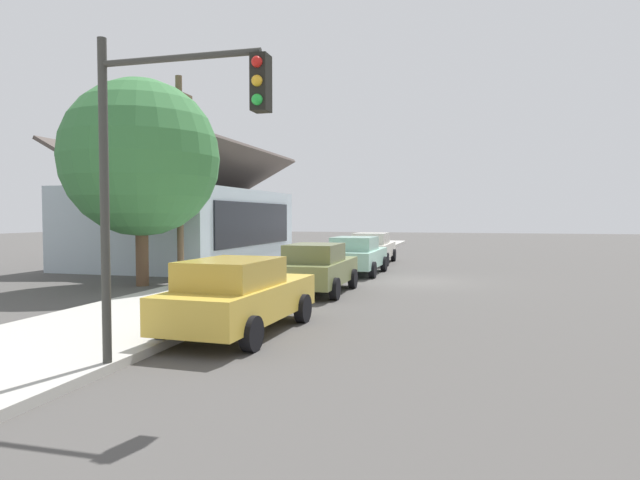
% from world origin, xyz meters
% --- Properties ---
extents(ground_plane, '(120.00, 120.00, 0.00)m').
position_xyz_m(ground_plane, '(0.00, 0.00, 0.00)').
color(ground_plane, '#4C4947').
extents(sidewalk_curb, '(60.00, 4.20, 0.16)m').
position_xyz_m(sidewalk_curb, '(0.00, 5.60, 0.08)').
color(sidewalk_curb, '#B2AFA8').
rests_on(sidewalk_curb, ground).
extents(car_mustard, '(4.64, 2.11, 1.59)m').
position_xyz_m(car_mustard, '(-10.21, 2.72, 0.81)').
color(car_mustard, gold).
rests_on(car_mustard, ground).
extents(car_olive, '(4.32, 1.95, 1.59)m').
position_xyz_m(car_olive, '(-4.03, 2.71, 0.81)').
color(car_olive, olive).
rests_on(car_olive, ground).
extents(car_seafoam, '(4.49, 2.14, 1.59)m').
position_xyz_m(car_seafoam, '(1.83, 2.60, 0.82)').
color(car_seafoam, '#9ED1BC').
rests_on(car_seafoam, ground).
extents(car_ivory, '(4.86, 2.07, 1.59)m').
position_xyz_m(car_ivory, '(7.19, 2.82, 0.82)').
color(car_ivory, silver).
rests_on(car_ivory, ground).
extents(storefront_building, '(12.35, 7.74, 5.86)m').
position_xyz_m(storefront_building, '(4.68, 11.98, 2.02)').
color(storefront_building, '#ADBCC6').
rests_on(storefront_building, ground).
extents(shade_tree, '(5.46, 5.46, 7.22)m').
position_xyz_m(shade_tree, '(-3.85, 9.16, 4.47)').
color(shade_tree, brown).
rests_on(shade_tree, ground).
extents(traffic_light_main, '(0.37, 2.79, 5.20)m').
position_xyz_m(traffic_light_main, '(-13.39, 2.54, 3.49)').
color(traffic_light_main, '#383833').
rests_on(traffic_light_main, ground).
extents(utility_pole_wooden, '(1.80, 0.24, 7.50)m').
position_xyz_m(utility_pole_wooden, '(-2.88, 8.20, 3.93)').
color(utility_pole_wooden, brown).
rests_on(utility_pole_wooden, ground).
extents(fire_hydrant_red, '(0.22, 0.22, 0.71)m').
position_xyz_m(fire_hydrant_red, '(2.93, 4.20, 0.50)').
color(fire_hydrant_red, red).
rests_on(fire_hydrant_red, sidewalk_curb).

